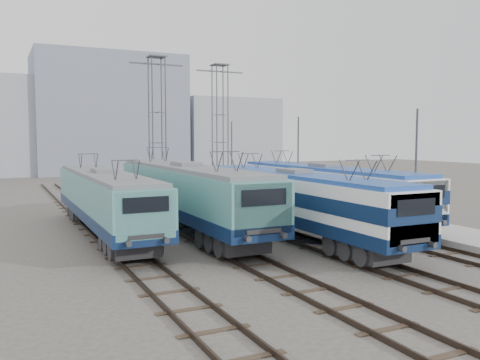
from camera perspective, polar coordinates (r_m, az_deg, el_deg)
The scene contains 13 objects.
ground at distance 22.97m, azimuth 6.95°, elevation -8.93°, with size 160.00×160.00×0.00m, color #514C47.
platform at distance 35.23m, azimuth 13.93°, elevation -3.99°, with size 4.00×70.00×0.30m, color #9E9E99.
locomotive_far_left at distance 28.82m, azimuth -14.90°, elevation -1.91°, with size 2.73×17.25×3.25m.
locomotive_center_left at distance 29.20m, azimuth -5.89°, elevation -1.34°, with size 2.97×18.79×3.54m.
locomotive_center_right at distance 27.19m, azimuth 6.30°, elevation -2.00°, with size 2.76×17.46×3.28m.
locomotive_far_right at distance 32.73m, azimuth 9.55°, elevation -0.87°, with size 2.78×17.58×3.31m.
catenary_tower_west at distance 42.54m, azimuth -9.27°, elevation 6.35°, with size 4.50×1.20×12.00m.
catenary_tower_east at distance 46.65m, azimuth -2.25°, elevation 6.26°, with size 4.50×1.20×12.00m.
mast_front at distance 29.38m, azimuth 19.12°, elevation 0.74°, with size 0.12×0.12×7.00m, color #3F4247.
mast_mid at distance 38.80m, azimuth 6.53°, elevation 1.89°, with size 0.12×0.12×7.00m, color #3F4247.
mast_rear at distance 49.35m, azimuth -0.93°, elevation 2.53°, with size 0.12×0.12×7.00m, color #3F4247.
building_center at distance 82.43m, azimuth -14.57°, elevation 7.11°, with size 22.00×14.00×18.00m, color gray.
building_east at distance 88.46m, azimuth -1.67°, elevation 5.14°, with size 16.00×12.00×12.00m, color #979EAA.
Camera 1 is at (-12.09, -18.76, 5.43)m, focal length 38.00 mm.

